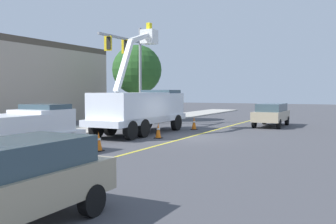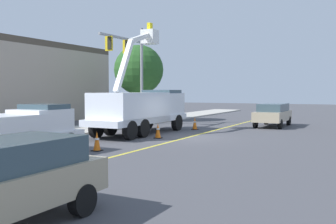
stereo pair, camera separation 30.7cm
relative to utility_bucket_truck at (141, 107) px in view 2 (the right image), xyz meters
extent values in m
plane|color=#47474C|center=(-0.69, -3.34, -1.61)|extent=(120.00, 120.00, 0.00)
cube|color=#B2ADA3|center=(-0.37, 4.40, -1.55)|extent=(60.10, 6.05, 0.12)
cube|color=yellow|center=(-0.69, -3.34, -1.61)|extent=(49.96, 2.20, 0.01)
cube|color=white|center=(-0.21, 0.00, -0.71)|extent=(8.30, 2.83, 0.36)
cube|color=white|center=(2.41, -0.11, 0.06)|extent=(2.72, 2.46, 1.60)
cube|color=#384C56|center=(2.61, -0.12, 0.76)|extent=(1.89, 2.17, 0.64)
cube|color=white|center=(-1.19, 0.04, 0.01)|extent=(5.35, 2.71, 1.80)
cube|color=white|center=(-1.76, 0.15, 2.46)|extent=(2.07, 0.38, 3.16)
cube|color=white|center=(0.44, 0.25, 4.32)|extent=(2.68, 0.41, 0.98)
cube|color=white|center=(1.74, 0.32, 4.53)|extent=(0.90, 0.90, 0.90)
cube|color=yellow|center=(1.74, 0.32, 5.13)|extent=(0.36, 0.24, 0.60)
cylinder|color=black|center=(2.71, 1.01, -1.09)|extent=(1.05, 0.38, 1.04)
cylinder|color=black|center=(2.61, -1.24, -1.09)|extent=(1.05, 0.38, 1.04)
cylinder|color=black|center=(-1.64, 1.18, -1.09)|extent=(1.05, 0.38, 1.04)
cylinder|color=black|center=(-1.73, -1.06, -1.09)|extent=(1.05, 0.38, 1.04)
cylinder|color=black|center=(-2.95, 1.24, -1.09)|extent=(1.05, 0.38, 1.04)
cylinder|color=black|center=(-3.04, -1.01, -1.09)|extent=(1.05, 0.38, 1.04)
cube|color=white|center=(-9.39, 0.38, -0.86)|extent=(5.68, 2.33, 0.30)
cube|color=white|center=(-8.16, 0.33, -0.31)|extent=(2.09, 2.01, 1.10)
cube|color=#384C56|center=(-7.96, 0.32, 0.17)|extent=(1.42, 1.82, 0.56)
cylinder|color=black|center=(-7.50, 1.24, -1.19)|extent=(0.85, 0.33, 0.84)
cylinder|color=black|center=(-7.58, -0.64, -1.19)|extent=(0.85, 0.33, 0.84)
cube|color=tan|center=(8.09, -6.53, -0.82)|extent=(4.87, 2.09, 0.70)
cube|color=#384C56|center=(8.24, -6.53, -0.22)|extent=(3.52, 1.81, 0.60)
cylinder|color=black|center=(6.43, -7.31, -1.27)|extent=(0.69, 0.27, 0.68)
cylinder|color=black|center=(6.50, -5.61, -1.27)|extent=(0.69, 0.27, 0.68)
cylinder|color=black|center=(9.69, -7.45, -1.27)|extent=(0.69, 0.27, 0.68)
cylinder|color=black|center=(9.76, -5.74, -1.27)|extent=(0.69, 0.27, 0.68)
cylinder|color=black|center=(-14.09, -6.47, -1.27)|extent=(0.69, 0.27, 0.68)
cylinder|color=black|center=(-14.02, -4.77, -1.27)|extent=(0.69, 0.27, 0.68)
cube|color=black|center=(-6.83, -1.60, -1.59)|extent=(0.40, 0.40, 0.04)
cone|color=orange|center=(-6.83, -1.60, -1.17)|extent=(0.32, 0.32, 0.81)
cylinder|color=white|center=(-6.83, -1.60, -1.09)|extent=(0.20, 0.20, 0.08)
cube|color=black|center=(-1.73, -2.01, -1.59)|extent=(0.40, 0.40, 0.04)
cone|color=orange|center=(-1.73, -2.01, -1.17)|extent=(0.32, 0.32, 0.81)
cylinder|color=white|center=(-1.73, -2.01, -1.09)|extent=(0.20, 0.20, 0.08)
cube|color=black|center=(3.56, -2.15, -1.59)|extent=(0.40, 0.40, 0.04)
cone|color=orange|center=(3.56, -2.15, -1.16)|extent=(0.32, 0.32, 0.83)
cylinder|color=white|center=(3.56, -2.15, -1.08)|extent=(0.20, 0.20, 0.08)
cylinder|color=gray|center=(5.71, 3.15, 2.14)|extent=(0.22, 0.22, 7.50)
cube|color=gray|center=(3.05, 3.26, 4.79)|extent=(5.31, 0.38, 0.16)
cube|color=gold|center=(3.58, 3.24, 4.24)|extent=(0.14, 0.56, 1.00)
cube|color=black|center=(3.58, 3.14, 4.24)|extent=(0.21, 0.33, 0.84)
cube|color=gold|center=(1.46, 3.32, 4.24)|extent=(0.14, 0.56, 1.00)
cube|color=black|center=(1.46, 3.22, 4.24)|extent=(0.21, 0.33, 0.84)
cube|color=#A89989|center=(2.37, 14.27, 1.46)|extent=(18.32, 8.64, 6.15)
cube|color=#4C4238|center=(2.37, 14.27, 4.79)|extent=(18.32, 8.64, 0.50)
cylinder|color=brown|center=(8.55, 5.03, -0.13)|extent=(0.32, 0.32, 2.97)
sphere|color=#285623|center=(8.55, 5.03, 2.86)|extent=(4.30, 4.30, 4.30)
camera|label=1|loc=(-20.57, -11.16, 1.01)|focal=40.71mm
camera|label=2|loc=(-20.44, -11.44, 1.01)|focal=40.71mm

